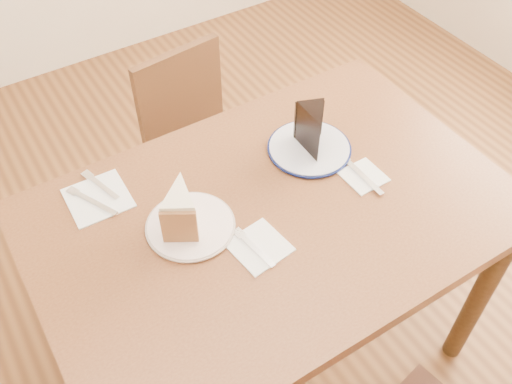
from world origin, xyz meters
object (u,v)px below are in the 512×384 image
Objects in this scene: table at (273,234)px; plate_navy at (309,148)px; chocolate_cake at (314,133)px; chair_far at (204,151)px; carrot_cake at (181,207)px; plate_cream at (190,226)px.

table is 0.26m from plate_navy.
plate_navy is at bearing -61.62° from chocolate_cake.
chair_far is at bearing 103.83° from plate_navy.
table is 0.28m from carrot_cake.
plate_cream is at bearing 163.84° from table.
plate_cream is at bearing 53.30° from chair_far.
table is 5.40× the size of plate_navy.
carrot_cake is 0.97× the size of chocolate_cake.
plate_cream is at bearing -170.16° from plate_navy.
chocolate_cake reaches higher than plate_navy.
chocolate_cake is (0.42, 0.04, 0.01)m from carrot_cake.
carrot_cake reaches higher than plate_cream.
plate_navy is 1.89× the size of chocolate_cake.
chocolate_cake is (0.00, -0.01, 0.06)m from plate_navy.
table is 0.24m from plate_cream.
carrot_cake is at bearing -173.15° from plate_navy.
plate_navy is (0.20, 0.13, 0.10)m from table.
plate_cream and plate_navy have the same top height.
chair_far is at bearing 60.21° from plate_cream.
plate_navy is 1.95× the size of carrot_cake.
plate_cream reaches higher than table.
plate_navy is (0.11, -0.45, 0.32)m from chair_far.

